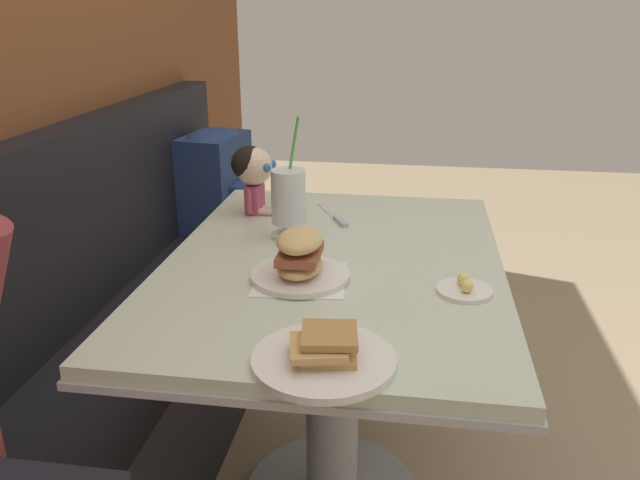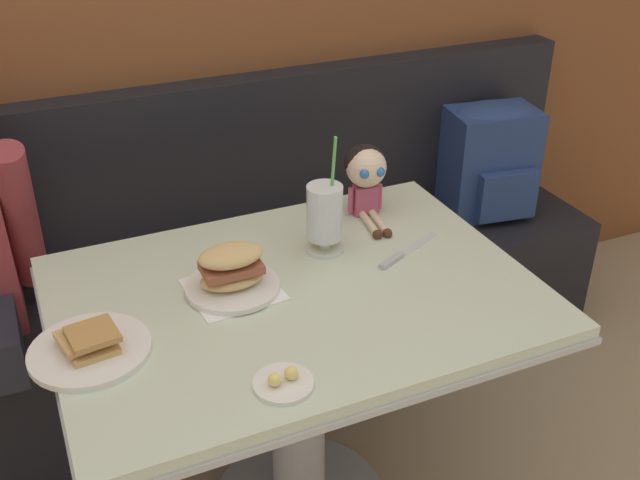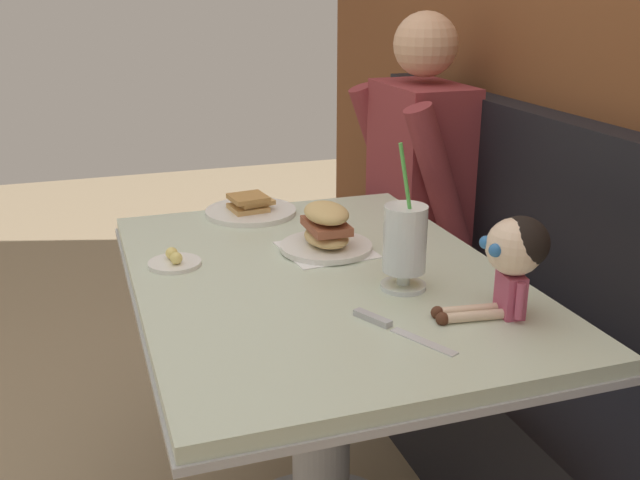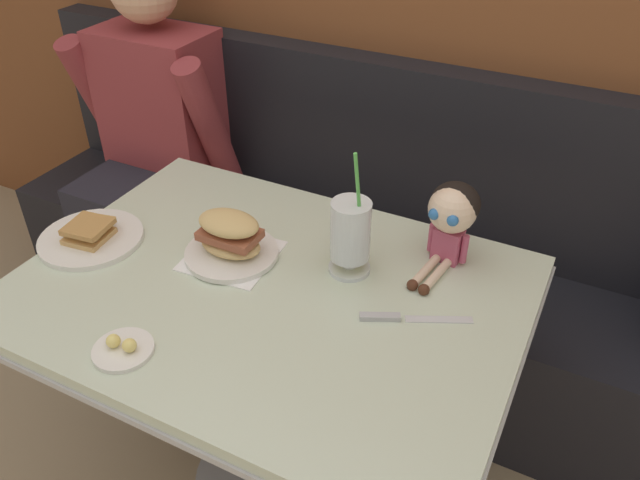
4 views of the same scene
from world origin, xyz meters
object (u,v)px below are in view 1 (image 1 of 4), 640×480
(sandwich_plate, at_px, (299,260))
(butter_knife, at_px, (336,218))
(milkshake_glass, at_px, (288,200))
(seated_doll, at_px, (253,170))
(toast_plate, at_px, (323,356))
(butter_saucer, at_px, (463,289))
(backpack, at_px, (216,177))

(sandwich_plate, relative_size, butter_knife, 1.00)
(milkshake_glass, bearing_deg, seated_doll, 36.96)
(sandwich_plate, height_order, seated_doll, seated_doll)
(milkshake_glass, xyz_separation_m, seated_doll, (0.18, 0.14, 0.03))
(toast_plate, relative_size, butter_knife, 1.14)
(sandwich_plate, bearing_deg, butter_saucer, -92.44)
(milkshake_glass, distance_m, butter_saucer, 0.53)
(butter_saucer, xyz_separation_m, backpack, (1.13, 0.90, -0.09))
(seated_doll, bearing_deg, butter_saucer, -129.17)
(butter_saucer, height_order, seated_doll, seated_doll)
(sandwich_plate, xyz_separation_m, seated_doll, (0.45, 0.22, 0.08))
(toast_plate, height_order, milkshake_glass, milkshake_glass)
(butter_knife, relative_size, backpack, 0.54)
(toast_plate, xyz_separation_m, milkshake_glass, (0.61, 0.18, 0.09))
(toast_plate, relative_size, backpack, 0.62)
(butter_saucer, bearing_deg, milkshake_glass, 56.92)
(butter_knife, xyz_separation_m, backpack, (0.69, 0.57, -0.09))
(butter_saucer, bearing_deg, toast_plate, 141.86)
(butter_knife, bearing_deg, backpack, 39.73)
(milkshake_glass, bearing_deg, sandwich_plate, -163.82)
(butter_knife, bearing_deg, toast_plate, -174.42)
(seated_doll, relative_size, backpack, 0.56)
(milkshake_glass, distance_m, sandwich_plate, 0.29)
(milkshake_glass, distance_m, seated_doll, 0.23)
(toast_plate, bearing_deg, sandwich_plate, 16.98)
(butter_saucer, distance_m, seated_doll, 0.75)
(butter_knife, bearing_deg, seated_doll, 83.55)
(backpack, bearing_deg, milkshake_glass, -151.14)
(butter_saucer, relative_size, backpack, 0.30)
(seated_doll, height_order, backpack, seated_doll)
(toast_plate, distance_m, butter_saucer, 0.41)
(toast_plate, height_order, backpack, backpack)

